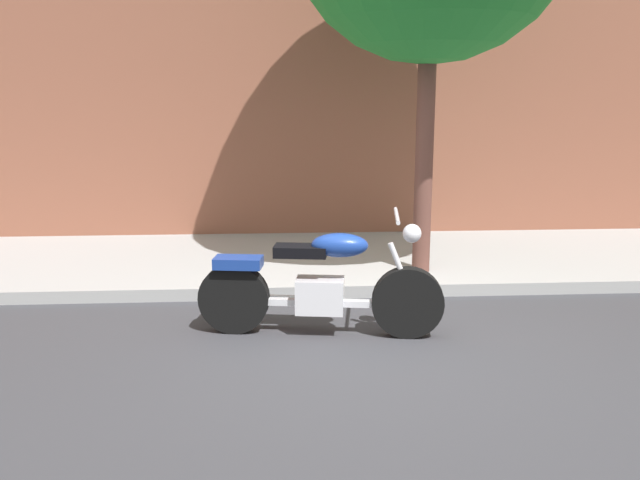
# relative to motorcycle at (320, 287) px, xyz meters

# --- Properties ---
(ground_plane) EXTENTS (60.00, 60.00, 0.00)m
(ground_plane) POSITION_rel_motorcycle_xyz_m (0.39, -0.30, -0.46)
(ground_plane) COLOR #38383D
(sidewalk) EXTENTS (24.03, 2.87, 0.14)m
(sidewalk) POSITION_rel_motorcycle_xyz_m (0.39, 2.52, -0.39)
(sidewalk) COLOR #9F9F9F
(sidewalk) RESTS_ON ground
(motorcycle) EXTENTS (2.28, 0.74, 1.16)m
(motorcycle) POSITION_rel_motorcycle_xyz_m (0.00, 0.00, 0.00)
(motorcycle) COLOR black
(motorcycle) RESTS_ON ground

